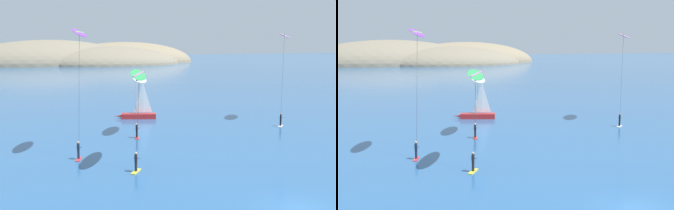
# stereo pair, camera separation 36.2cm
# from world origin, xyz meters

# --- Properties ---
(ground_plane) EXTENTS (600.00, 600.00, 0.00)m
(ground_plane) POSITION_xyz_m (0.00, 0.00, 0.00)
(ground_plane) COLOR #285689
(headland_island) EXTENTS (114.52, 59.52, 22.88)m
(headland_island) POSITION_xyz_m (19.32, 182.72, 0.00)
(headland_island) COLOR #84755B
(headland_island) RESTS_ON ground
(sailboat_near) EXTENTS (5.88, 2.96, 5.70)m
(sailboat_near) POSITION_xyz_m (-0.75, 34.77, 0.64)
(sailboat_near) COLOR #B22323
(sailboat_near) RESTS_ON ground
(kitesurfer_pink) EXTENTS (5.34, 6.58, 11.86)m
(kitesurfer_pink) POSITION_xyz_m (17.29, 26.31, 10.56)
(kitesurfer_pink) COLOR silver
(kitesurfer_pink) RESTS_ON ground
(kitesurfer_green) EXTENTS (3.53, 5.75, 8.41)m
(kitesurfer_green) POSITION_xyz_m (-6.94, 12.90, 7.36)
(kitesurfer_green) COLOR yellow
(kitesurfer_green) RESTS_ON ground
(kitesurfer_purple) EXTENTS (2.81, 5.62, 11.97)m
(kitesurfer_purple) POSITION_xyz_m (-10.90, 18.78, 10.58)
(kitesurfer_purple) COLOR red
(kitesurfer_purple) RESTS_ON ground
(kitesurfer_white) EXTENTS (3.61, 5.83, 6.84)m
(kitesurfer_white) POSITION_xyz_m (-3.14, 25.22, 5.97)
(kitesurfer_white) COLOR red
(kitesurfer_white) RESTS_ON ground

